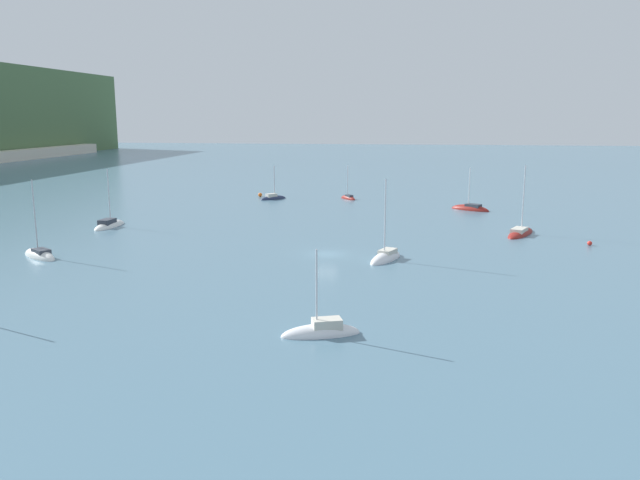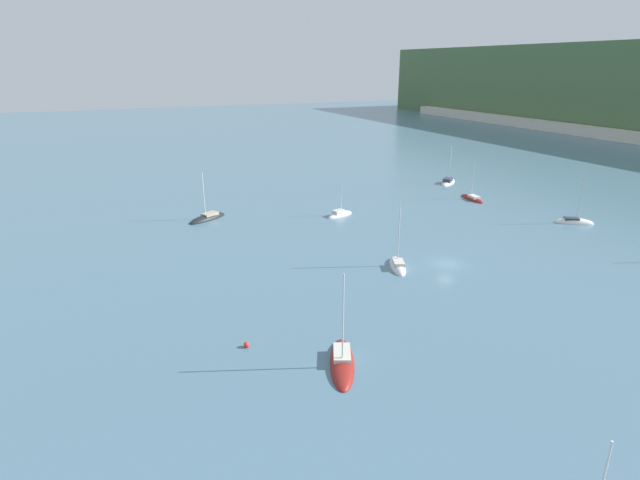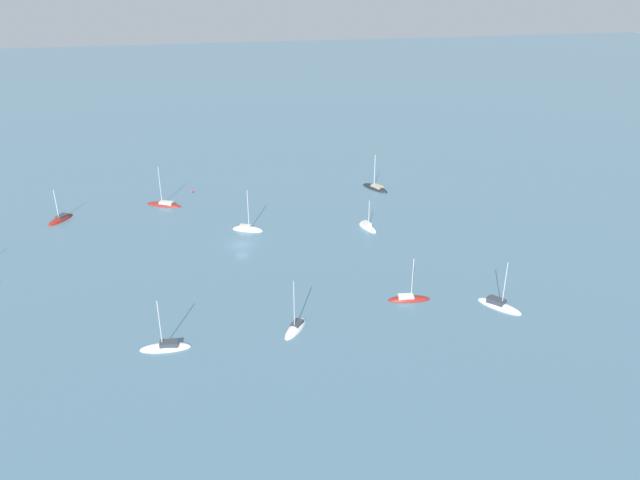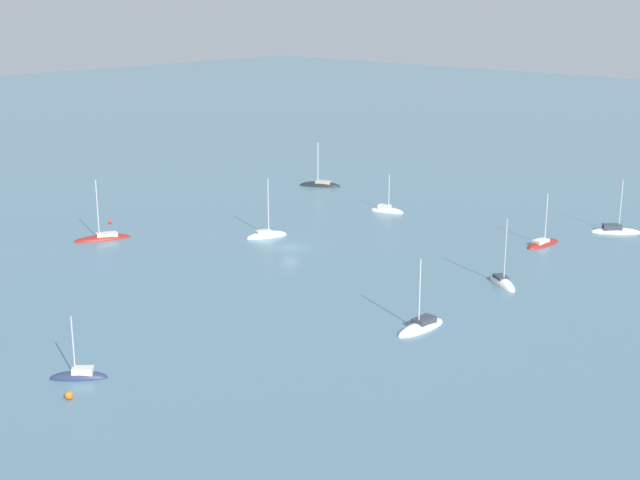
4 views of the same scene
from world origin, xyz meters
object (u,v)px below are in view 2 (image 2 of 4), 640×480
object	(u,v)px
sailboat_6	(340,215)
sailboat_9	(398,266)
sailboat_3	(448,183)
sailboat_1	(472,199)
sailboat_0	(574,223)
sailboat_5	(208,219)
mooring_buoy_1	(247,345)
sailboat_10	(342,363)

from	to	relation	value
sailboat_6	sailboat_9	distance (m)	26.37
sailboat_3	sailboat_6	xyz separation A→B (m)	(14.00, -36.17, -0.02)
sailboat_1	sailboat_3	xyz separation A→B (m)	(-14.61, 5.04, 0.05)
sailboat_0	sailboat_3	distance (m)	35.54
sailboat_3	sailboat_6	distance (m)	38.79
sailboat_6	sailboat_5	bearing A→B (deg)	141.34
sailboat_5	mooring_buoy_1	xyz separation A→B (m)	(46.04, -5.93, 0.22)
sailboat_5	sailboat_6	distance (m)	24.79
sailboat_9	mooring_buoy_1	distance (m)	28.17
sailboat_10	mooring_buoy_1	distance (m)	10.05
sailboat_10	sailboat_1	bearing A→B (deg)	154.79
sailboat_0	sailboat_6	bearing A→B (deg)	-175.85
sailboat_6	mooring_buoy_1	size ratio (longest dim) A/B	12.57
sailboat_3	sailboat_6	bearing A→B (deg)	162.64
sailboat_6	sailboat_10	world-z (taller)	sailboat_10
sailboat_3	sailboat_10	size ratio (longest dim) A/B	0.92
sailboat_3	sailboat_9	bearing A→B (deg)	-173.42
sailboat_5	mooring_buoy_1	distance (m)	46.43
sailboat_9	sailboat_3	bearing A→B (deg)	-22.37
sailboat_3	sailboat_9	world-z (taller)	sailboat_9
sailboat_0	mooring_buoy_1	size ratio (longest dim) A/B	16.88
sailboat_1	sailboat_5	bearing A→B (deg)	87.40
sailboat_0	sailboat_10	distance (m)	62.85
sailboat_9	mooring_buoy_1	size ratio (longest dim) A/B	17.20
mooring_buoy_1	sailboat_10	bearing A→B (deg)	48.47
sailboat_3	mooring_buoy_1	distance (m)	83.60
sailboat_5	sailboat_0	bearing A→B (deg)	123.52
sailboat_9	sailboat_1	bearing A→B (deg)	-31.34
sailboat_5	sailboat_9	bearing A→B (deg)	89.66
sailboat_0	sailboat_5	bearing A→B (deg)	-171.70
sailboat_3	sailboat_1	bearing A→B (deg)	-147.57
sailboat_0	sailboat_3	size ratio (longest dim) A/B	1.06
sailboat_1	sailboat_9	xyz separation A→B (m)	(25.49, -34.91, 0.01)
sailboat_6	sailboat_10	size ratio (longest dim) A/B	0.72
sailboat_0	sailboat_9	bearing A→B (deg)	-138.97
sailboat_5	sailboat_6	xyz separation A→B (m)	(8.13, 23.42, 0.03)
sailboat_9	mooring_buoy_1	world-z (taller)	sailboat_9
mooring_buoy_1	sailboat_3	bearing A→B (deg)	128.39
sailboat_1	sailboat_10	world-z (taller)	sailboat_10
sailboat_0	sailboat_9	size ratio (longest dim) A/B	0.98
sailboat_3	sailboat_10	bearing A→B (deg)	-173.24
sailboat_6	sailboat_10	distance (m)	49.63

